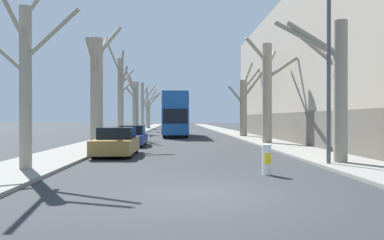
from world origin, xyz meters
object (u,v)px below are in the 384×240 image
at_px(parked_car_0, 117,142).
at_px(parked_car_1, 132,136).
at_px(street_tree_left_3, 135,105).
at_px(street_tree_left_5, 149,111).
at_px(street_tree_left_2, 121,93).
at_px(street_tree_left_0, 26,75).
at_px(street_tree_left_1, 97,86).
at_px(double_decker_bus, 176,112).
at_px(street_tree_left_4, 143,105).
at_px(street_tree_right_0, 336,85).
at_px(street_tree_right_1, 267,90).
at_px(street_tree_right_2, 244,103).
at_px(lamp_post, 327,41).
at_px(traffic_bollard, 267,160).

bearing_deg(parked_car_0, parked_car_1, 90.00).
xyz_separation_m(street_tree_left_3, street_tree_left_5, (-0.00, 21.77, -0.33)).
bearing_deg(street_tree_left_2, parked_car_0, -82.20).
height_order(street_tree_left_0, street_tree_left_1, street_tree_left_1).
height_order(double_decker_bus, parked_car_0, double_decker_bus).
distance_m(street_tree_left_4, street_tree_right_0, 42.55).
bearing_deg(street_tree_right_0, double_decker_bus, 105.20).
relative_size(street_tree_left_5, street_tree_right_1, 0.99).
bearing_deg(double_decker_bus, street_tree_right_1, -61.43).
height_order(double_decker_bus, parked_car_1, double_decker_bus).
height_order(street_tree_left_2, street_tree_left_4, street_tree_left_2).
xyz_separation_m(street_tree_left_3, double_decker_bus, (4.98, -6.49, -1.01)).
relative_size(street_tree_right_2, parked_car_0, 1.73).
bearing_deg(street_tree_left_3, parked_car_0, -85.55).
relative_size(street_tree_right_0, street_tree_right_2, 0.79).
bearing_deg(street_tree_left_0, parked_car_1, 79.73).
bearing_deg(street_tree_left_1, street_tree_right_2, 48.67).
height_order(street_tree_left_5, double_decker_bus, street_tree_left_5).
xyz_separation_m(street_tree_left_1, parked_car_0, (2.02, -4.98, -3.26)).
xyz_separation_m(street_tree_right_0, street_tree_right_2, (0.36, 22.60, 0.19)).
xyz_separation_m(street_tree_left_3, street_tree_right_2, (11.96, -8.26, -0.07)).
relative_size(street_tree_left_2, street_tree_left_5, 1.26).
distance_m(street_tree_left_1, parked_car_0, 6.28).
bearing_deg(parked_car_1, street_tree_right_2, 50.18).
height_order(street_tree_left_3, street_tree_left_5, street_tree_left_3).
xyz_separation_m(street_tree_left_0, lamp_post, (11.15, 1.06, 1.52)).
height_order(street_tree_left_5, traffic_bollard, street_tree_left_5).
height_order(street_tree_right_1, parked_car_0, street_tree_right_1).
relative_size(street_tree_left_2, parked_car_0, 2.12).
xyz_separation_m(street_tree_left_2, lamp_post, (11.05, -20.23, 0.73)).
bearing_deg(lamp_post, street_tree_left_1, 138.62).
distance_m(street_tree_left_0, street_tree_left_4, 42.57).
xyz_separation_m(street_tree_left_3, street_tree_left_4, (0.09, 10.10, 0.39)).
height_order(street_tree_left_4, street_tree_right_1, street_tree_right_1).
height_order(street_tree_right_2, double_decker_bus, street_tree_right_2).
distance_m(parked_car_0, traffic_bollard, 9.05).
bearing_deg(street_tree_left_5, lamp_post, -78.32).
xyz_separation_m(parked_car_0, traffic_bollard, (6.05, -6.73, -0.17)).
xyz_separation_m(street_tree_left_0, street_tree_left_1, (0.22, 10.68, 0.53)).
bearing_deg(street_tree_left_3, street_tree_left_2, -90.27).
height_order(street_tree_left_2, lamp_post, street_tree_left_2).
bearing_deg(street_tree_left_0, street_tree_right_0, 7.77).
height_order(street_tree_left_0, street_tree_left_5, street_tree_left_0).
bearing_deg(parked_car_1, street_tree_left_3, 95.91).
distance_m(street_tree_right_2, double_decker_bus, 7.26).
xyz_separation_m(street_tree_left_4, street_tree_right_0, (11.51, -40.96, -0.65)).
height_order(street_tree_right_0, street_tree_right_2, street_tree_right_2).
relative_size(street_tree_left_3, lamp_post, 0.88).
xyz_separation_m(street_tree_left_1, street_tree_right_1, (11.65, 2.92, 0.03)).
xyz_separation_m(street_tree_right_2, parked_car_0, (-9.88, -18.50, -2.77)).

